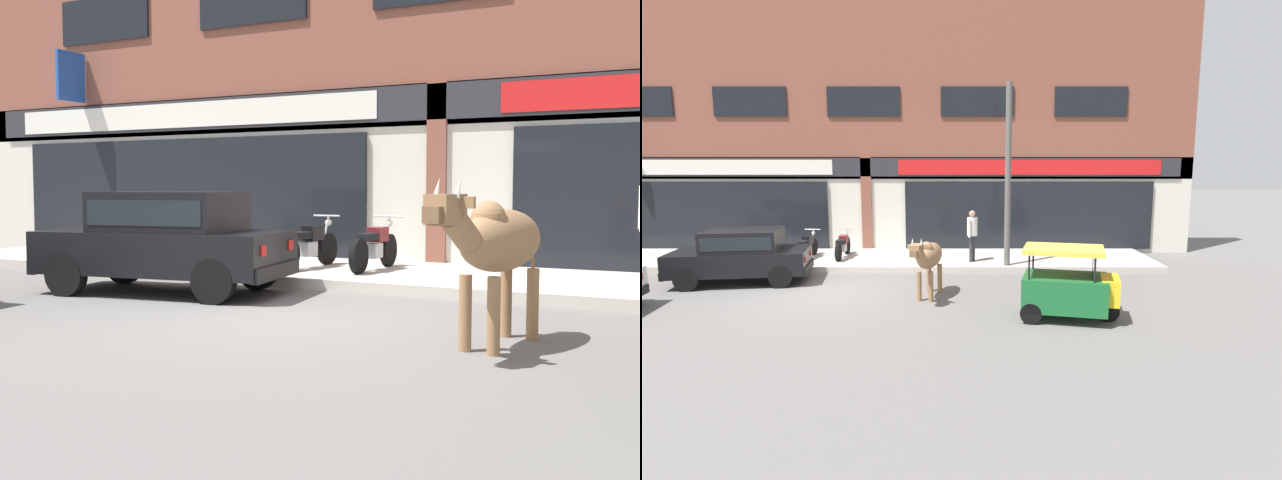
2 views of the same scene
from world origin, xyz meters
TOP-DOWN VIEW (x-y plane):
  - ground_plane at (0.00, 0.00)m, footprint 90.00×90.00m
  - sidewalk at (0.00, 3.82)m, footprint 19.00×3.25m
  - shop_building at (-0.00, 5.71)m, footprint 23.00×1.40m
  - cow at (2.58, -0.49)m, footprint 0.82×2.13m
  - car_0 at (-2.55, 0.98)m, footprint 3.77×2.11m
  - motorcycle_0 at (-1.61, 3.55)m, footprint 0.52×1.81m
  - motorcycle_1 at (-0.50, 3.76)m, footprint 0.52×1.81m

SIDE VIEW (x-z plane):
  - ground_plane at x=0.00m, z-range 0.00..0.00m
  - sidewalk at x=0.00m, z-range 0.00..0.17m
  - motorcycle_0 at x=-1.61m, z-range 0.11..0.99m
  - motorcycle_1 at x=-0.50m, z-range 0.11..0.99m
  - car_0 at x=-2.55m, z-range 0.08..1.54m
  - cow at x=2.58m, z-range 0.20..1.81m
  - shop_building at x=0.00m, z-range -0.22..8.58m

